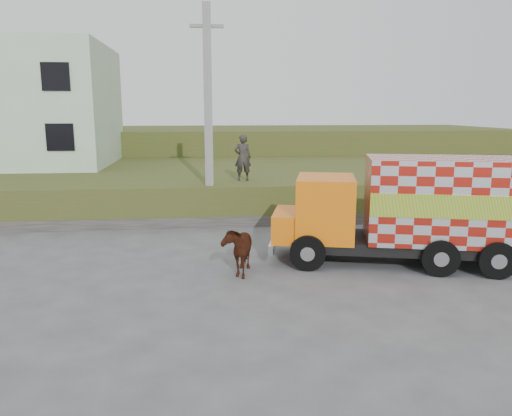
{
  "coord_description": "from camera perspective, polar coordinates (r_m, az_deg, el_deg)",
  "views": [
    {
      "loc": [
        -1.19,
        -14.03,
        4.3
      ],
      "look_at": [
        0.39,
        1.05,
        1.3
      ],
      "focal_mm": 35.0,
      "sensor_mm": 36.0,
      "label": 1
    }
  ],
  "objects": [
    {
      "name": "cow",
      "position": [
        13.31,
        -2.13,
        -4.63
      ],
      "size": [
        0.97,
        1.69,
        1.34
      ],
      "primitive_type": "imported",
      "rotation": [
        0.0,
        0.0,
        -0.16
      ],
      "color": "#35110D",
      "rests_on": "ground"
    },
    {
      "name": "cargo_truck",
      "position": [
        14.56,
        16.94,
        -0.18
      ],
      "size": [
        7.06,
        3.68,
        3.01
      ],
      "rotation": [
        0.0,
        0.0,
        -0.24
      ],
      "color": "black",
      "rests_on": "ground"
    },
    {
      "name": "pedestrian",
      "position": [
        19.96,
        -1.52,
        5.79
      ],
      "size": [
        0.68,
        0.45,
        1.84
      ],
      "primitive_type": "imported",
      "rotation": [
        0.0,
        0.0,
        3.16
      ],
      "color": "#302E2B",
      "rests_on": "embankment"
    },
    {
      "name": "retaining_strip",
      "position": [
        18.7,
        -8.31,
        -1.59
      ],
      "size": [
        16.0,
        0.5,
        0.4
      ],
      "primitive_type": "cube",
      "color": "#595651",
      "rests_on": "ground"
    },
    {
      "name": "embankment_far",
      "position": [
        36.15,
        -4.1,
        6.72
      ],
      "size": [
        40.0,
        12.0,
        3.0
      ],
      "primitive_type": "cube",
      "color": "#374F1A",
      "rests_on": "ground"
    },
    {
      "name": "building",
      "position": [
        28.75,
        -26.39,
        10.45
      ],
      "size": [
        10.0,
        8.0,
        6.0
      ],
      "primitive_type": "cube",
      "color": "beige",
      "rests_on": "embankment"
    },
    {
      "name": "embankment",
      "position": [
        24.32,
        -3.11,
        2.78
      ],
      "size": [
        40.0,
        12.0,
        1.5
      ],
      "primitive_type": "cube",
      "color": "#374F1A",
      "rests_on": "ground"
    },
    {
      "name": "ground",
      "position": [
        14.72,
        -1.08,
        -5.79
      ],
      "size": [
        120.0,
        120.0,
        0.0
      ],
      "primitive_type": "plane",
      "color": "#474749",
      "rests_on": "ground"
    },
    {
      "name": "utility_pole",
      "position": [
        18.63,
        -5.48,
        10.46
      ],
      "size": [
        1.2,
        0.3,
        8.0
      ],
      "color": "gray",
      "rests_on": "ground"
    }
  ]
}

